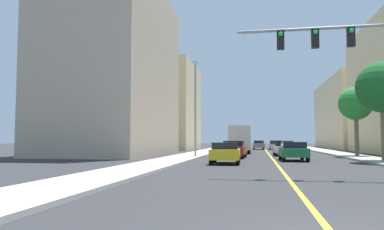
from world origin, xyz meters
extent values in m
plane|color=#2D2D30|center=(0.00, 42.00, 0.00)|extent=(192.00, 192.00, 0.00)
cube|color=#B2ADA3|center=(-7.48, 42.00, 0.07)|extent=(2.91, 168.00, 0.15)
cube|color=#9E9B93|center=(7.48, 42.00, 0.07)|extent=(2.91, 168.00, 0.15)
cube|color=yellow|center=(0.00, 42.00, 0.00)|extent=(0.16, 144.00, 0.01)
cube|color=tan|center=(-16.12, 30.92, 8.71)|extent=(10.10, 18.05, 17.42)
cube|color=beige|center=(-16.40, 51.97, 6.85)|extent=(10.67, 14.14, 13.69)
cube|color=beige|center=(19.91, 63.84, 6.06)|extent=(17.69, 26.91, 12.13)
cylinder|color=gray|center=(2.18, 10.87, 6.48)|extent=(8.49, 0.14, 0.14)
cube|color=black|center=(2.82, 10.87, 6.03)|extent=(0.32, 0.24, 0.84)
sphere|color=green|center=(2.82, 10.73, 6.28)|extent=(0.20, 0.20, 0.20)
cube|color=black|center=(1.33, 10.87, 6.03)|extent=(0.32, 0.24, 0.84)
sphere|color=green|center=(1.33, 10.73, 6.28)|extent=(0.20, 0.20, 0.20)
cube|color=black|center=(-0.15, 10.87, 6.03)|extent=(0.32, 0.24, 0.84)
sphere|color=green|center=(-0.15, 10.73, 6.28)|extent=(0.20, 0.20, 0.20)
cylinder|color=gray|center=(-6.52, 25.80, 4.18)|extent=(0.16, 0.16, 8.07)
cube|color=beige|center=(-6.52, 25.80, 8.37)|extent=(0.56, 0.28, 0.20)
cylinder|color=brown|center=(7.51, 21.87, 2.72)|extent=(0.41, 0.41, 5.14)
sphere|color=#195B23|center=(7.51, 21.87, 5.29)|extent=(3.61, 3.61, 3.61)
cone|color=#195B23|center=(6.94, 22.79, 5.09)|extent=(1.72, 1.30, 1.84)
cone|color=#195B23|center=(6.43, 22.00, 5.09)|extent=(0.60, 1.89, 1.32)
cone|color=#195B23|center=(6.97, 20.93, 5.09)|extent=(1.53, 1.09, 2.07)
cylinder|color=brown|center=(7.68, 29.77, 2.52)|extent=(0.38, 0.38, 4.74)
sphere|color=#287F33|center=(7.68, 29.77, 4.89)|extent=(3.05, 3.05, 3.05)
cone|color=#287F33|center=(8.59, 29.87, 4.69)|extent=(0.56, 1.43, 1.66)
cone|color=#287F33|center=(7.69, 30.68, 4.69)|extent=(1.51, 0.45, 1.21)
cone|color=#287F33|center=(6.77, 29.84, 4.69)|extent=(0.52, 1.35, 1.29)
cone|color=#287F33|center=(7.81, 28.86, 4.69)|extent=(1.20, 0.56, 1.46)
cube|color=gold|center=(-3.30, 18.71, 0.64)|extent=(1.97, 3.98, 0.65)
cube|color=black|center=(-3.30, 18.54, 1.18)|extent=(1.69, 1.94, 0.43)
cylinder|color=black|center=(-4.18, 20.11, 0.32)|extent=(0.24, 0.65, 0.64)
cylinder|color=black|center=(-2.51, 20.15, 0.32)|extent=(0.24, 0.65, 0.64)
cylinder|color=black|center=(-4.10, 17.28, 0.32)|extent=(0.24, 0.65, 0.64)
cylinder|color=black|center=(-2.43, 17.32, 0.32)|extent=(0.24, 0.65, 0.64)
cube|color=slate|center=(-0.99, 53.58, 0.66)|extent=(1.78, 4.26, 0.68)
cube|color=black|center=(-0.99, 53.57, 1.20)|extent=(1.53, 1.93, 0.41)
cylinder|color=black|center=(-1.77, 55.13, 0.32)|extent=(0.23, 0.64, 0.64)
cylinder|color=black|center=(-0.27, 55.16, 0.32)|extent=(0.23, 0.64, 0.64)
cylinder|color=black|center=(-1.71, 52.01, 0.32)|extent=(0.23, 0.64, 0.64)
cylinder|color=black|center=(-0.21, 52.03, 0.32)|extent=(0.23, 0.64, 0.64)
cube|color=white|center=(1.33, 31.36, 0.63)|extent=(1.92, 4.08, 0.63)
cube|color=black|center=(1.33, 31.42, 1.21)|extent=(1.67, 2.13, 0.52)
cylinder|color=black|center=(0.48, 32.82, 0.32)|extent=(0.23, 0.64, 0.64)
cylinder|color=black|center=(2.13, 32.85, 0.32)|extent=(0.23, 0.64, 0.64)
cylinder|color=black|center=(0.53, 29.87, 0.32)|extent=(0.23, 0.64, 0.64)
cylinder|color=black|center=(2.18, 29.90, 0.32)|extent=(0.23, 0.64, 0.64)
cube|color=#196638|center=(1.43, 22.97, 0.64)|extent=(1.97, 3.97, 0.64)
cube|color=black|center=(1.44, 22.73, 1.19)|extent=(1.70, 2.06, 0.45)
cylinder|color=black|center=(0.56, 24.37, 0.32)|extent=(0.23, 0.64, 0.64)
cylinder|color=black|center=(2.24, 24.40, 0.32)|extent=(0.23, 0.64, 0.64)
cylinder|color=black|center=(0.63, 21.54, 0.32)|extent=(0.23, 0.64, 0.64)
cylinder|color=black|center=(2.31, 21.58, 0.32)|extent=(0.23, 0.64, 0.64)
cube|color=#BCBCC1|center=(1.61, 53.54, 0.60)|extent=(2.07, 4.36, 0.56)
cube|color=black|center=(1.60, 53.39, 1.16)|extent=(1.75, 2.21, 0.55)
cylinder|color=black|center=(0.83, 55.16, 0.32)|extent=(0.25, 0.65, 0.64)
cylinder|color=black|center=(2.52, 55.09, 0.32)|extent=(0.25, 0.65, 0.64)
cylinder|color=black|center=(0.70, 51.98, 0.32)|extent=(0.25, 0.65, 0.64)
cylinder|color=black|center=(2.38, 51.91, 0.32)|extent=(0.25, 0.65, 0.64)
cube|color=red|center=(-3.18, 26.24, 0.66)|extent=(2.01, 4.09, 0.67)
cube|color=black|center=(-3.19, 26.02, 1.24)|extent=(1.70, 1.97, 0.49)
cylinder|color=black|center=(-3.94, 27.73, 0.32)|extent=(0.25, 0.65, 0.64)
cylinder|color=black|center=(-2.30, 27.66, 0.32)|extent=(0.25, 0.65, 0.64)
cylinder|color=black|center=(-4.06, 24.81, 0.32)|extent=(0.25, 0.65, 0.64)
cylinder|color=black|center=(-2.42, 24.74, 0.32)|extent=(0.25, 0.65, 0.64)
cube|color=#194799|center=(-3.34, 40.26, 1.25)|extent=(2.47, 2.20, 1.60)
cube|color=beige|center=(-3.20, 36.49, 1.78)|extent=(2.59, 5.51, 2.66)
cylinder|color=black|center=(-4.38, 40.22, 0.45)|extent=(0.31, 0.91, 0.90)
cylinder|color=black|center=(-2.29, 40.29, 0.45)|extent=(0.31, 0.91, 0.90)
cylinder|color=black|center=(-4.21, 35.09, 0.45)|extent=(0.31, 0.91, 0.90)
cylinder|color=black|center=(-2.11, 35.17, 0.45)|extent=(0.31, 0.91, 0.90)
camera|label=1|loc=(-1.24, -5.73, 1.61)|focal=34.40mm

